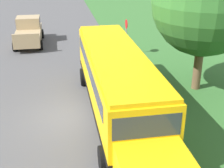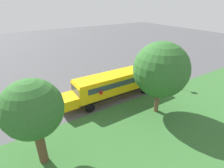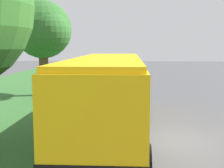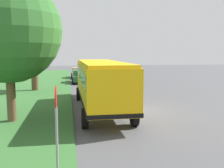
% 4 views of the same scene
% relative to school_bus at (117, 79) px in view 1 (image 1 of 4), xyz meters
% --- Properties ---
extents(ground_plane, '(120.00, 120.00, 0.00)m').
position_rel_school_bus_xyz_m(ground_plane, '(2.21, -0.32, -1.92)').
color(ground_plane, '#4C4C4F').
extents(school_bus, '(2.84, 12.42, 3.16)m').
position_rel_school_bus_xyz_m(school_bus, '(0.00, 0.00, 0.00)').
color(school_bus, yellow).
rests_on(school_bus, ground).
extents(pickup_truck, '(2.28, 5.40, 2.10)m').
position_rel_school_bus_xyz_m(pickup_truck, '(4.91, -13.43, -0.85)').
color(pickup_truck, tan).
rests_on(pickup_truck, ground).
extents(oak_tree_beside_bus, '(5.51, 5.51, 7.63)m').
position_rel_school_bus_xyz_m(oak_tree_beside_bus, '(-5.06, -2.16, 2.90)').
color(oak_tree_beside_bus, brown).
rests_on(oak_tree_beside_bus, ground).
extents(stop_sign, '(0.08, 0.68, 2.74)m').
position_rel_school_bus_xyz_m(stop_sign, '(-2.39, -8.75, -0.19)').
color(stop_sign, gray).
rests_on(stop_sign, ground).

